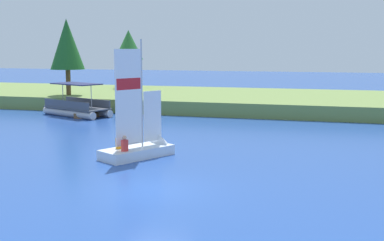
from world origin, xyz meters
TOP-DOWN VIEW (x-y plane):
  - ground_plane at (0.00, 0.00)m, footprint 200.00×200.00m
  - shore_bank at (0.00, 27.84)m, footprint 80.00×15.44m
  - shoreline_tree_left at (-16.69, 22.74)m, footprint 3.03×3.03m
  - shoreline_tree_midleft at (-14.74, 32.05)m, footprint 3.03×3.03m
  - wooden_dock at (-11.96, 18.52)m, footprint 1.45×4.20m
  - sailboat at (-2.54, 5.69)m, footprint 3.33×4.27m
  - pontoon_boat at (-13.23, 17.99)m, footprint 6.35×4.41m

SIDE VIEW (x-z plane):
  - ground_plane at x=0.00m, z-range 0.00..0.00m
  - wooden_dock at x=-11.96m, z-range 0.00..0.39m
  - sailboat at x=-2.54m, z-range -2.67..3.55m
  - shore_bank at x=0.00m, z-range 0.00..1.14m
  - pontoon_boat at x=-13.23m, z-range -0.64..1.95m
  - shoreline_tree_left at x=-16.69m, z-range 2.27..9.09m
  - shoreline_tree_midleft at x=-14.74m, z-range 2.63..8.77m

